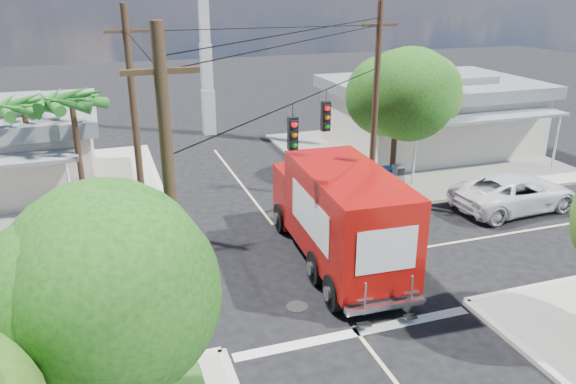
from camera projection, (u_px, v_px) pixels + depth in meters
name	position (u px, v px, depth m)	size (l,w,h in m)	color
ground	(306.00, 267.00, 20.37)	(120.00, 120.00, 0.00)	black
sidewalk_ne	(413.00, 155.00, 33.28)	(14.12, 14.12, 0.14)	#A39E93
sidewalk_nw	(12.00, 198.00, 26.69)	(14.12, 14.12, 0.14)	#A39E93
road_markings	(321.00, 286.00, 19.06)	(32.00, 32.00, 0.01)	beige
building_ne	(430.00, 112.00, 33.94)	(11.80, 10.20, 4.50)	beige
radio_tower	(205.00, 49.00, 36.27)	(0.80, 0.80, 17.00)	silver
tree_sw_front	(91.00, 301.00, 10.05)	(3.88, 3.78, 6.03)	#422D1C
tree_ne_front	(398.00, 92.00, 26.87)	(4.21, 4.14, 6.66)	#422D1C
tree_ne_back	(420.00, 93.00, 29.81)	(3.77, 3.66, 5.82)	#422D1C
palm_nw_front	(72.00, 103.00, 22.98)	(3.01, 3.08, 5.59)	#422D1C
palm_nw_back	(24.00, 108.00, 23.83)	(3.01, 3.08, 5.19)	#422D1C
utility_poles	(249.00, 135.00, 19.67)	(12.00, 10.68, 9.00)	#473321
vending_boxes	(385.00, 177.00, 27.59)	(1.90, 0.50, 1.10)	#AC2317
delivery_truck	(338.00, 215.00, 20.04)	(3.16, 8.79, 3.75)	black
parked_car	(515.00, 192.00, 25.25)	(2.72, 5.89, 1.64)	silver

